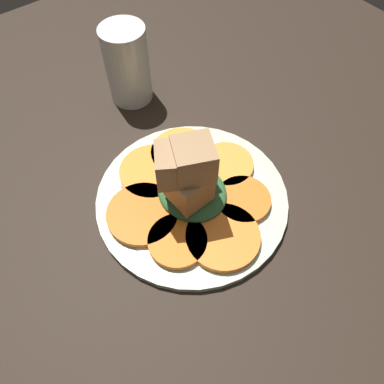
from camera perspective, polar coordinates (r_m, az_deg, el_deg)
name	(u,v)px	position (r cm, az deg, el deg)	size (l,w,h in cm)	color
table_slab	(192,204)	(52.63, 0.00, -1.87)	(120.00, 120.00, 2.00)	black
plate	(192,198)	(51.35, 0.00, -0.98)	(26.11, 26.11, 1.05)	beige
carrot_slice_0	(142,214)	(49.32, -7.56, -3.31)	(9.43, 9.43, 0.86)	orange
carrot_slice_1	(178,241)	(47.08, -2.22, -7.45)	(7.49, 7.49, 0.86)	orange
carrot_slice_2	(223,237)	(47.47, 4.72, -6.78)	(9.46, 9.46, 0.86)	orange
carrot_slice_3	(243,200)	(50.50, 7.78, -1.17)	(7.41, 7.41, 0.86)	orange
carrot_slice_4	(226,165)	(53.67, 5.20, 4.17)	(7.80, 7.80, 0.86)	orange
carrot_slice_5	(182,153)	(54.86, -1.48, 6.03)	(9.16, 9.16, 0.86)	orange
carrot_slice_6	(153,172)	(52.99, -6.03, 3.11)	(9.33, 9.33, 0.86)	orange
center_pile	(189,179)	(46.57, -0.42, 2.03)	(9.86, 9.94, 11.58)	#2D6033
fork	(167,217)	(49.00, -3.77, -3.88)	(17.60, 3.91, 0.40)	#B2B2B7
water_glass	(127,65)	(62.39, -9.84, 18.53)	(6.94, 6.94, 12.41)	silver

